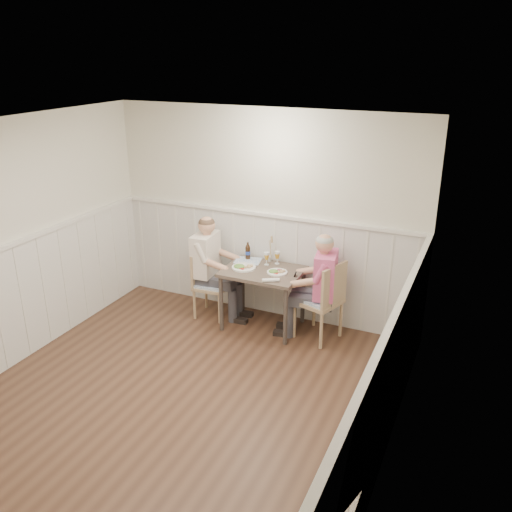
# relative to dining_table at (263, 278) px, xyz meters

# --- Properties ---
(ground_plane) EXTENTS (4.50, 4.50, 0.00)m
(ground_plane) POSITION_rel_dining_table_xyz_m (-0.15, -1.84, -0.65)
(ground_plane) COLOR #442B1D
(room_shell) EXTENTS (4.04, 4.54, 2.60)m
(room_shell) POSITION_rel_dining_table_xyz_m (-0.15, -1.84, 0.87)
(room_shell) COLOR silver
(room_shell) RESTS_ON ground
(wainscot) EXTENTS (4.00, 4.49, 1.34)m
(wainscot) POSITION_rel_dining_table_xyz_m (-0.15, -1.15, 0.04)
(wainscot) COLOR silver
(wainscot) RESTS_ON ground
(dining_table) EXTENTS (0.93, 0.70, 0.75)m
(dining_table) POSITION_rel_dining_table_xyz_m (0.00, 0.00, 0.00)
(dining_table) COLOR #4B443A
(dining_table) RESTS_ON ground
(chair_right) EXTENTS (0.58, 0.58, 0.97)m
(chair_right) POSITION_rel_dining_table_xyz_m (0.75, 0.01, -0.13)
(chair_right) COLOR #997B61
(chair_right) RESTS_ON ground
(chair_left) EXTENTS (0.43, 0.43, 0.85)m
(chair_left) POSITION_rel_dining_table_xyz_m (-0.75, 0.00, -0.19)
(chair_left) COLOR #997B61
(chair_left) RESTS_ON ground
(man_in_pink) EXTENTS (0.65, 0.46, 1.31)m
(man_in_pink) POSITION_rel_dining_table_xyz_m (0.72, 0.04, -0.10)
(man_in_pink) COLOR #3F3F47
(man_in_pink) RESTS_ON ground
(diner_cream) EXTENTS (0.63, 0.44, 1.33)m
(diner_cream) POSITION_rel_dining_table_xyz_m (-0.75, 0.03, -0.09)
(diner_cream) COLOR #3F3F47
(diner_cream) RESTS_ON ground
(plate_man) EXTENTS (0.24, 0.24, 0.06)m
(plate_man) POSITION_rel_dining_table_xyz_m (0.18, -0.02, 0.12)
(plate_man) COLOR white
(plate_man) RESTS_ON dining_table
(plate_diner) EXTENTS (0.29, 0.29, 0.07)m
(plate_diner) POSITION_rel_dining_table_xyz_m (-0.25, -0.05, 0.12)
(plate_diner) COLOR white
(plate_diner) RESTS_ON dining_table
(beer_glass_a) EXTENTS (0.06, 0.06, 0.16)m
(beer_glass_a) POSITION_rel_dining_table_xyz_m (0.08, 0.25, 0.21)
(beer_glass_a) COLOR silver
(beer_glass_a) RESTS_ON dining_table
(beer_glass_b) EXTENTS (0.07, 0.07, 0.16)m
(beer_glass_b) POSITION_rel_dining_table_xyz_m (-0.02, 0.17, 0.21)
(beer_glass_b) COLOR silver
(beer_glass_b) RESTS_ON dining_table
(beer_bottle) EXTENTS (0.06, 0.06, 0.22)m
(beer_bottle) POSITION_rel_dining_table_xyz_m (-0.31, 0.25, 0.20)
(beer_bottle) COLOR black
(beer_bottle) RESTS_ON dining_table
(rolled_napkin) EXTENTS (0.19, 0.13, 0.04)m
(rolled_napkin) POSITION_rel_dining_table_xyz_m (0.22, -0.28, 0.12)
(rolled_napkin) COLOR white
(rolled_napkin) RESTS_ON dining_table
(grass_vase) EXTENTS (0.04, 0.04, 0.36)m
(grass_vase) POSITION_rel_dining_table_xyz_m (-0.04, 0.29, 0.26)
(grass_vase) COLOR silver
(grass_vase) RESTS_ON dining_table
(gingham_mat) EXTENTS (0.36, 0.31, 0.01)m
(gingham_mat) POSITION_rel_dining_table_xyz_m (-0.29, 0.20, 0.10)
(gingham_mat) COLOR #6B90BF
(gingham_mat) RESTS_ON dining_table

